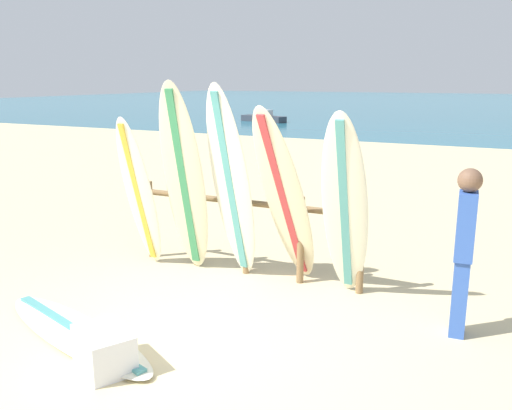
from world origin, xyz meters
The scene contains 12 objects.
ground_plane centered at (0.00, 0.00, 0.00)m, with size 120.00×120.00×0.00m, color beige.
ocean_water centered at (0.00, 58.00, 0.00)m, with size 120.00×80.00×0.01m, color teal.
surfboard_rack centered at (-0.38, 2.20, 0.69)m, with size 3.20×0.09×1.12m.
surfboard_leaning_far_left centered at (-1.77, 1.77, 1.04)m, with size 0.54×0.65×2.08m.
surfboard_leaning_left centered at (-1.08, 1.83, 1.27)m, with size 0.61×0.71×2.54m.
surfboard_leaning_center_left centered at (-0.44, 1.91, 1.26)m, with size 0.68×0.76×2.51m.
surfboard_leaning_center centered at (0.28, 1.93, 1.14)m, with size 0.75×1.20×2.28m.
surfboard_leaning_center_right centered at (1.04, 1.87, 1.12)m, with size 0.57×0.86×2.24m.
surfboard_lying_on_sand centered at (-1.10, -0.18, 0.04)m, with size 2.60×1.31×0.08m.
beachgoer_standing centered at (2.35, 1.57, 0.94)m, with size 0.23×0.29×1.71m.
small_boat_offshore centered at (-11.37, 25.62, 0.26)m, with size 3.12×1.56×0.71m.
cooler_box centered at (-0.40, -0.53, 0.18)m, with size 0.60×0.40×0.36m, color white.
Camera 1 is at (2.77, -3.86, 2.54)m, focal length 37.86 mm.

